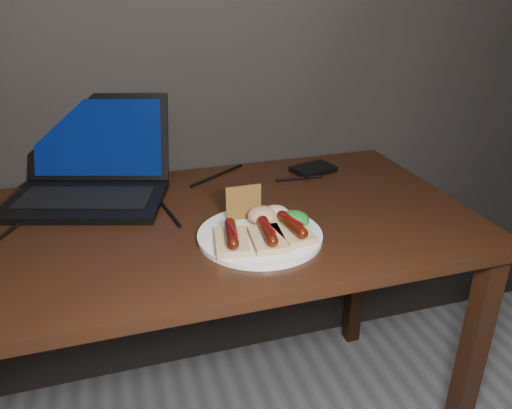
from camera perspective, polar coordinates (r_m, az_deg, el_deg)
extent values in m
cube|color=black|center=(1.23, -7.69, -2.54)|extent=(1.40, 0.70, 0.03)
cube|color=black|center=(1.46, 23.04, -17.33)|extent=(0.05, 0.05, 0.72)
cube|color=black|center=(1.85, 11.59, -6.02)|extent=(0.05, 0.05, 0.72)
cube|color=black|center=(1.37, -18.86, 0.40)|extent=(0.45, 0.35, 0.02)
cube|color=black|center=(1.36, -18.92, 0.80)|extent=(0.36, 0.23, 0.00)
cube|color=black|center=(1.47, -17.63, 7.37)|extent=(0.40, 0.20, 0.23)
cube|color=#071547|center=(1.47, -17.63, 7.37)|extent=(0.36, 0.17, 0.20)
cube|color=black|center=(1.52, 6.56, 4.04)|extent=(0.14, 0.11, 0.02)
cylinder|color=black|center=(1.27, -9.96, -0.81)|extent=(0.04, 0.18, 0.01)
cylinder|color=black|center=(1.48, -4.45, 3.37)|extent=(0.19, 0.13, 0.01)
cylinder|color=black|center=(1.46, 4.94, 3.01)|extent=(0.14, 0.02, 0.01)
cylinder|color=black|center=(1.30, -26.03, -2.46)|extent=(0.10, 0.18, 0.01)
cylinder|color=white|center=(1.13, 0.45, -3.55)|extent=(0.35, 0.35, 0.01)
cube|color=#DEBE82|center=(1.08, -2.79, -4.26)|extent=(0.09, 0.13, 0.02)
cylinder|color=#4B1005|center=(1.07, -2.81, -3.30)|extent=(0.04, 0.10, 0.02)
sphere|color=#4B1005|center=(1.03, -2.62, -4.54)|extent=(0.03, 0.02, 0.02)
sphere|color=#4B1005|center=(1.11, -3.00, -2.15)|extent=(0.02, 0.02, 0.02)
cylinder|color=#5B040B|center=(1.06, -2.83, -2.71)|extent=(0.01, 0.07, 0.01)
cube|color=#DEBE82|center=(1.09, 1.32, -3.97)|extent=(0.08, 0.12, 0.02)
cylinder|color=#4B1005|center=(1.08, 1.33, -3.01)|extent=(0.03, 0.10, 0.02)
sphere|color=#4B1005|center=(1.04, 1.91, -4.21)|extent=(0.03, 0.02, 0.02)
sphere|color=#4B1005|center=(1.12, 0.79, -1.90)|extent=(0.03, 0.02, 0.02)
cylinder|color=#5B040B|center=(1.07, 1.34, -2.42)|extent=(0.02, 0.07, 0.01)
cube|color=#DEBE82|center=(1.12, 4.10, -3.20)|extent=(0.08, 0.12, 0.02)
cylinder|color=#4B1005|center=(1.11, 4.13, -2.26)|extent=(0.04, 0.10, 0.02)
sphere|color=#4B1005|center=(1.07, 5.34, -3.31)|extent=(0.03, 0.02, 0.02)
sphere|color=#4B1005|center=(1.14, 3.00, -1.28)|extent=(0.03, 0.02, 0.02)
cylinder|color=#5B040B|center=(1.10, 4.15, -1.68)|extent=(0.03, 0.07, 0.01)
cube|color=olive|center=(1.18, -1.44, 0.22)|extent=(0.09, 0.01, 0.08)
ellipsoid|color=#115718|center=(1.15, 4.37, -1.76)|extent=(0.07, 0.07, 0.04)
ellipsoid|color=maroon|center=(1.16, 0.77, -1.27)|extent=(0.07, 0.07, 0.04)
ellipsoid|color=#EEE8CE|center=(1.18, 2.26, -1.04)|extent=(0.06, 0.06, 0.04)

